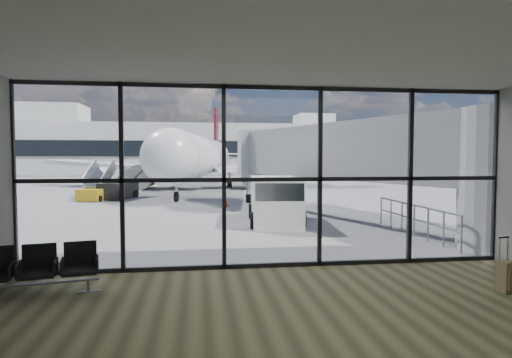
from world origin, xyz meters
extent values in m
plane|color=slate|center=(0.00, 40.00, 0.00)|extent=(220.00, 220.00, 0.00)
cube|color=brown|center=(0.00, -4.00, 0.01)|extent=(12.00, 8.00, 0.01)
cube|color=silver|center=(0.00, -4.00, 4.50)|extent=(12.00, 8.00, 0.02)
cube|color=#B5B5B0|center=(0.00, -8.00, 2.25)|extent=(12.00, 0.02, 4.50)
cube|color=white|center=(0.00, 0.00, 2.25)|extent=(12.00, 0.04, 4.50)
cube|color=black|center=(0.00, 0.00, 0.06)|extent=(12.00, 0.12, 0.10)
cube|color=black|center=(0.00, 0.00, 2.20)|extent=(12.00, 0.12, 0.10)
cube|color=black|center=(0.00, 0.00, 4.44)|extent=(12.00, 0.12, 0.10)
cube|color=black|center=(-6.00, 0.00, 2.25)|extent=(0.10, 0.12, 4.50)
cube|color=black|center=(-3.60, 0.00, 2.25)|extent=(0.10, 0.12, 4.50)
cube|color=black|center=(-1.20, 0.00, 2.25)|extent=(0.10, 0.12, 4.50)
cube|color=black|center=(1.20, 0.00, 2.25)|extent=(0.10, 0.12, 4.50)
cube|color=black|center=(3.60, 0.00, 2.25)|extent=(0.10, 0.12, 4.50)
cube|color=black|center=(6.00, 0.00, 2.25)|extent=(0.10, 0.12, 4.50)
cylinder|color=#97999C|center=(7.20, 1.00, 2.10)|extent=(2.80, 2.80, 4.20)
cube|color=#97999C|center=(4.55, 8.00, 3.00)|extent=(7.45, 14.81, 2.40)
cube|color=#97999C|center=(1.90, 15.00, 3.00)|extent=(2.60, 2.20, 2.60)
cylinder|color=gray|center=(1.10, 15.00, 0.90)|extent=(0.20, 0.20, 1.80)
cylinder|color=gray|center=(2.70, 15.00, 0.90)|extent=(0.20, 0.20, 1.80)
cylinder|color=black|center=(1.90, 15.00, 0.25)|extent=(1.80, 0.56, 0.56)
cylinder|color=gray|center=(5.60, 0.80, 0.55)|extent=(0.06, 0.06, 1.10)
cylinder|color=gray|center=(5.60, 1.70, 0.55)|extent=(0.06, 0.06, 1.10)
cylinder|color=gray|center=(5.60, 2.60, 0.55)|extent=(0.06, 0.06, 1.10)
cylinder|color=gray|center=(5.60, 3.50, 0.55)|extent=(0.06, 0.06, 1.10)
cylinder|color=gray|center=(5.60, 4.40, 0.55)|extent=(0.06, 0.06, 1.10)
cylinder|color=gray|center=(5.60, 5.30, 0.55)|extent=(0.06, 0.06, 1.10)
cylinder|color=gray|center=(5.60, 6.20, 0.55)|extent=(0.06, 0.06, 1.10)
cylinder|color=gray|center=(5.60, 3.50, 1.08)|extent=(0.06, 5.40, 0.06)
cylinder|color=gray|center=(5.60, 3.50, 0.60)|extent=(0.06, 5.40, 0.06)
cube|color=silver|center=(0.00, 62.00, 4.00)|extent=(80.00, 12.00, 8.00)
cube|color=black|center=(0.00, 55.90, 4.00)|extent=(80.00, 0.20, 2.40)
cube|color=silver|center=(-25.00, 62.00, 9.50)|extent=(10.00, 8.00, 3.00)
cube|color=silver|center=(18.00, 62.00, 9.00)|extent=(6.00, 6.00, 2.00)
cylinder|color=#382619|center=(-33.00, 72.00, 1.71)|extent=(0.50, 0.50, 3.42)
sphere|color=black|center=(-33.00, 72.00, 5.89)|extent=(6.27, 6.27, 6.27)
cylinder|color=#382619|center=(-27.00, 72.00, 1.35)|extent=(0.50, 0.50, 2.70)
sphere|color=black|center=(-27.00, 72.00, 4.65)|extent=(4.95, 4.95, 4.95)
cylinder|color=#382619|center=(-21.00, 72.00, 1.53)|extent=(0.50, 0.50, 3.06)
sphere|color=black|center=(-21.00, 72.00, 5.27)|extent=(5.61, 5.61, 5.61)
cylinder|color=#382619|center=(-15.00, 72.00, 1.71)|extent=(0.50, 0.50, 3.42)
sphere|color=black|center=(-15.00, 72.00, 5.89)|extent=(6.27, 6.27, 6.27)
cube|color=gray|center=(-4.97, -1.58, 0.26)|extent=(2.23, 0.52, 0.04)
cube|color=black|center=(-4.97, -1.58, 0.45)|extent=(0.74, 0.71, 0.08)
cube|color=black|center=(-5.02, -1.29, 0.72)|extent=(0.64, 0.19, 0.56)
cube|color=black|center=(-4.21, -1.43, 0.45)|extent=(0.74, 0.71, 0.08)
cube|color=black|center=(-4.27, -1.15, 0.72)|extent=(0.64, 0.19, 0.56)
cylinder|color=gray|center=(-4.06, -1.40, 0.13)|extent=(0.06, 0.06, 0.26)
cube|color=#967B53|center=(4.40, -2.59, 0.33)|extent=(0.46, 0.35, 0.62)
cylinder|color=gray|center=(4.26, -2.50, 0.86)|extent=(0.03, 0.03, 0.52)
cylinder|color=gray|center=(4.48, -2.45, 0.86)|extent=(0.03, 0.03, 0.52)
cube|color=black|center=(4.37, -2.48, 1.11)|extent=(0.27, 0.10, 0.02)
cylinder|color=black|center=(4.26, -2.50, 0.03)|extent=(0.05, 0.08, 0.07)
cylinder|color=black|center=(4.48, -2.45, 0.03)|extent=(0.05, 0.08, 0.07)
cylinder|color=white|center=(-1.65, 27.75, 2.73)|extent=(6.86, 27.51, 3.37)
sphere|color=white|center=(-3.41, 14.21, 2.73)|extent=(3.37, 3.37, 3.37)
cone|color=white|center=(0.41, 43.54, 3.00)|extent=(4.04, 5.85, 3.37)
cube|color=black|center=(-3.34, 14.75, 3.19)|extent=(2.13, 1.34, 0.46)
cube|color=white|center=(-9.20, 29.65, 1.96)|extent=(13.66, 8.65, 1.08)
cylinder|color=black|center=(-6.46, 27.45, 1.05)|extent=(2.29, 3.31, 1.91)
cube|color=white|center=(-2.54, 43.46, 3.09)|extent=(5.27, 3.21, 0.16)
cube|color=white|center=(6.14, 27.65, 1.96)|extent=(13.99, 5.55, 1.08)
cylinder|color=black|center=(2.93, 26.23, 1.05)|extent=(2.29, 3.31, 1.91)
cube|color=white|center=(3.24, 42.71, 3.09)|extent=(5.12, 2.03, 0.16)
cube|color=#5D0D1E|center=(0.41, 43.54, 6.01)|extent=(0.72, 3.46, 5.46)
cylinder|color=gray|center=(-3.17, 16.01, 0.64)|extent=(0.18, 0.18, 1.27)
cylinder|color=black|center=(-3.17, 16.01, 0.32)|extent=(0.31, 0.66, 0.64)
cylinder|color=black|center=(-4.11, 28.53, 0.41)|extent=(0.52, 0.92, 0.87)
cylinder|color=black|center=(0.94, 27.87, 0.41)|extent=(0.52, 0.92, 0.87)
cube|color=silver|center=(1.33, 7.04, 0.94)|extent=(2.30, 4.51, 1.89)
cube|color=black|center=(1.17, 5.44, 1.46)|extent=(1.90, 1.30, 0.66)
cylinder|color=black|center=(0.25, 5.72, 0.33)|extent=(0.30, 0.68, 0.66)
cylinder|color=black|center=(2.13, 5.54, 0.33)|extent=(0.30, 0.68, 0.66)
cylinder|color=black|center=(0.52, 8.54, 0.33)|extent=(0.30, 0.68, 0.66)
cylinder|color=black|center=(2.40, 8.36, 0.33)|extent=(0.30, 0.68, 0.66)
cube|color=black|center=(-7.06, 18.63, 0.57)|extent=(2.29, 3.37, 1.03)
cube|color=black|center=(-6.69, 19.80, 1.34)|extent=(1.94, 2.81, 1.06)
cylinder|color=black|center=(-8.05, 17.86, 0.26)|extent=(0.35, 0.55, 0.51)
cylinder|color=black|center=(-6.68, 17.43, 0.26)|extent=(0.35, 0.55, 0.51)
cylinder|color=black|center=(-7.44, 19.82, 0.26)|extent=(0.35, 0.55, 0.51)
cylinder|color=black|center=(-6.07, 19.39, 0.26)|extent=(0.35, 0.55, 0.51)
cube|color=#BA8E15|center=(-8.32, 17.74, 0.40)|extent=(1.90, 2.71, 0.71)
cube|color=gray|center=(-8.17, 18.43, 1.41)|extent=(1.63, 2.21, 1.30)
cylinder|color=black|center=(-9.19, 17.02, 0.19)|extent=(0.25, 0.42, 0.39)
cylinder|color=black|center=(-7.81, 16.73, 0.19)|extent=(0.25, 0.42, 0.39)
cylinder|color=black|center=(-8.82, 18.74, 0.19)|extent=(0.25, 0.42, 0.39)
cylinder|color=black|center=(-7.44, 18.45, 0.19)|extent=(0.25, 0.42, 0.39)
cube|color=red|center=(-0.37, 13.18, 0.01)|extent=(0.38, 0.38, 0.03)
cone|color=red|center=(-0.37, 13.18, 0.27)|extent=(0.36, 0.36, 0.54)
cube|color=#FF560D|center=(3.19, 14.91, 0.02)|extent=(0.45, 0.45, 0.03)
cone|color=#FF560D|center=(3.19, 14.91, 0.32)|extent=(0.43, 0.43, 0.65)
camera|label=1|loc=(-1.81, -10.37, 2.76)|focal=30.00mm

